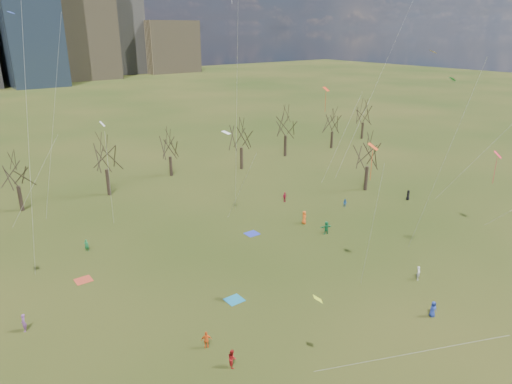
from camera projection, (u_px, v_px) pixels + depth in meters
ground at (331, 295)px, 43.48m from camera, size 500.00×500.00×0.00m
bare_tree_row at (156, 153)px, 69.36m from camera, size 113.04×29.80×9.50m
blanket_teal at (234, 300)px, 42.68m from camera, size 1.60×1.50×0.03m
blanket_navy at (252, 234)px, 56.42m from camera, size 1.60×1.50×0.03m
blanket_crimson at (83, 280)px, 46.02m from camera, size 1.60×1.50×0.03m
person_0 at (433, 309)px, 40.03m from camera, size 0.81×0.62×1.48m
person_1 at (418, 273)px, 45.93m from camera, size 0.64×0.60×1.47m
person_2 at (232, 358)px, 34.09m from camera, size 0.69×0.82×1.47m
person_4 at (206, 340)px, 36.06m from camera, size 0.95×0.69×1.49m
person_5 at (326, 228)px, 56.13m from camera, size 1.61×0.91×1.66m
person_6 at (408, 195)px, 67.30m from camera, size 0.88×0.84×1.52m
person_7 at (24, 323)px, 38.08m from camera, size 0.49×0.65×1.59m
person_8 at (345, 203)px, 64.59m from camera, size 0.72×0.75×1.22m
person_10 at (285, 197)px, 66.62m from camera, size 0.90×0.45×1.47m
person_12 at (304, 217)px, 59.04m from camera, size 0.86×1.01×1.77m
person_13 at (87, 245)px, 51.81m from camera, size 0.63×0.58×1.45m
kites_airborne at (289, 134)px, 50.80m from camera, size 63.69×49.73×32.22m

